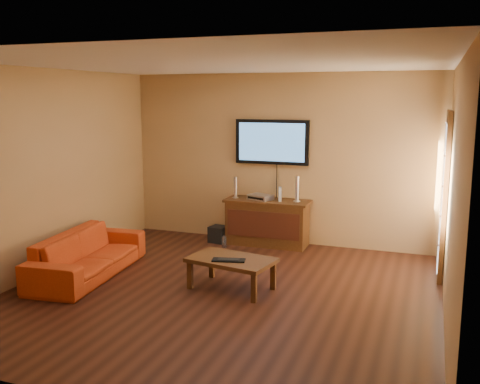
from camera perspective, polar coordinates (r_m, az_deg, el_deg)
The scene contains 14 objects.
ground_plane at distance 6.55m, azimuth -1.91°, elevation -10.73°, with size 5.00×5.00×0.00m, color black.
room_walls at distance 6.73m, azimuth -0.01°, elevation 4.65°, with size 5.00×5.00×5.00m.
french_door at distance 7.49m, azimuth 20.94°, elevation -0.40°, with size 0.07×1.02×2.22m.
media_console at distance 8.50m, azimuth 2.92°, elevation -3.24°, with size 1.34×0.51×0.73m.
television at distance 8.51m, azimuth 3.43°, elevation 5.35°, with size 1.20×0.08×0.71m.
coffee_table at distance 6.57m, azimuth -0.92°, elevation -7.50°, with size 1.11×0.78×0.39m.
sofa at distance 7.34m, azimuth -15.94°, elevation -5.67°, with size 1.95×0.57×0.76m, color #BE3D15.
speaker_left at distance 8.55m, azimuth -0.48°, elevation 0.40°, with size 0.09×0.09×0.34m.
speaker_right at distance 8.29m, azimuth 6.11°, elevation 0.20°, with size 0.11×0.11×0.40m.
av_receiver at distance 8.44m, azimuth 2.21°, elevation -0.54°, with size 0.36×0.25×0.08m, color silver.
game_console at distance 8.34m, azimuth 4.28°, elevation -0.24°, with size 0.04×0.15×0.21m, color white.
subwoofer at distance 8.71m, azimuth -2.32°, elevation -4.51°, with size 0.26×0.26×0.26m, color black.
bottle at distance 8.40m, azimuth -1.69°, elevation -5.34°, with size 0.07×0.07×0.20m.
keyboard at distance 6.45m, azimuth -1.22°, elevation -7.26°, with size 0.42×0.23×0.02m.
Camera 1 is at (2.29, -5.67, 2.33)m, focal length 40.00 mm.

